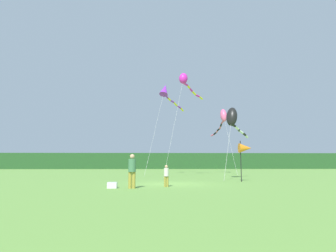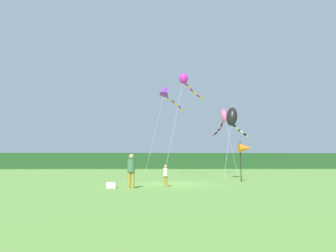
{
  "view_description": "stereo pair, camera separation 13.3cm",
  "coord_description": "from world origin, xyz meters",
  "px_view_note": "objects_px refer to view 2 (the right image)",
  "views": [
    {
      "loc": [
        -0.87,
        -18.65,
        1.36
      ],
      "look_at": [
        0.0,
        6.0,
        4.52
      ],
      "focal_mm": 30.63,
      "sensor_mm": 36.0,
      "label": 1
    },
    {
      "loc": [
        -0.73,
        -18.65,
        1.36
      ],
      "look_at": [
        0.0,
        6.0,
        4.52
      ],
      "focal_mm": 30.63,
      "sensor_mm": 36.0,
      "label": 2
    }
  ],
  "objects_px": {
    "person_child": "(165,175)",
    "cooler_box": "(111,185)",
    "person_adult": "(131,169)",
    "kite_purple": "(166,92)",
    "kite_black": "(233,119)",
    "kite_magenta": "(185,81)",
    "kite_rainbow": "(223,118)",
    "banner_flag_pole": "(245,148)"
  },
  "relations": [
    {
      "from": "cooler_box",
      "to": "kite_purple",
      "type": "relative_size",
      "value": 0.05
    },
    {
      "from": "person_adult",
      "to": "person_child",
      "type": "distance_m",
      "value": 2.12
    },
    {
      "from": "kite_purple",
      "to": "kite_rainbow",
      "type": "relative_size",
      "value": 1.17
    },
    {
      "from": "person_child",
      "to": "cooler_box",
      "type": "distance_m",
      "value": 3.06
    },
    {
      "from": "cooler_box",
      "to": "person_adult",
      "type": "bearing_deg",
      "value": -10.92
    },
    {
      "from": "kite_purple",
      "to": "kite_rainbow",
      "type": "distance_m",
      "value": 8.21
    },
    {
      "from": "kite_purple",
      "to": "person_child",
      "type": "bearing_deg",
      "value": -91.48
    },
    {
      "from": "kite_purple",
      "to": "banner_flag_pole",
      "type": "bearing_deg",
      "value": -66.18
    },
    {
      "from": "cooler_box",
      "to": "kite_rainbow",
      "type": "height_order",
      "value": "kite_rainbow"
    },
    {
      "from": "cooler_box",
      "to": "kite_rainbow",
      "type": "relative_size",
      "value": 0.06
    },
    {
      "from": "kite_purple",
      "to": "kite_magenta",
      "type": "relative_size",
      "value": 0.98
    },
    {
      "from": "kite_purple",
      "to": "kite_rainbow",
      "type": "xyz_separation_m",
      "value": [
        7.27,
        2.78,
        -2.6
      ]
    },
    {
      "from": "person_adult",
      "to": "kite_rainbow",
      "type": "xyz_separation_m",
      "value": [
        9.55,
        19.99,
        5.99
      ]
    },
    {
      "from": "banner_flag_pole",
      "to": "kite_purple",
      "type": "distance_m",
      "value": 15.19
    },
    {
      "from": "cooler_box",
      "to": "kite_purple",
      "type": "height_order",
      "value": "kite_purple"
    },
    {
      "from": "banner_flag_pole",
      "to": "kite_rainbow",
      "type": "xyz_separation_m",
      "value": [
        1.88,
        15.0,
        4.63
      ]
    },
    {
      "from": "person_child",
      "to": "banner_flag_pole",
      "type": "height_order",
      "value": "banner_flag_pole"
    },
    {
      "from": "person_child",
      "to": "kite_black",
      "type": "distance_m",
      "value": 10.06
    },
    {
      "from": "person_child",
      "to": "kite_rainbow",
      "type": "relative_size",
      "value": 0.14
    },
    {
      "from": "kite_black",
      "to": "kite_purple",
      "type": "relative_size",
      "value": 0.57
    },
    {
      "from": "cooler_box",
      "to": "kite_magenta",
      "type": "xyz_separation_m",
      "value": [
        5.27,
        13.75,
        9.83
      ]
    },
    {
      "from": "person_adult",
      "to": "kite_purple",
      "type": "relative_size",
      "value": 0.17
    },
    {
      "from": "person_child",
      "to": "kite_rainbow",
      "type": "xyz_separation_m",
      "value": [
        7.69,
        19.01,
        6.32
      ]
    },
    {
      "from": "banner_flag_pole",
      "to": "kite_magenta",
      "type": "relative_size",
      "value": 0.27
    },
    {
      "from": "kite_black",
      "to": "kite_magenta",
      "type": "xyz_separation_m",
      "value": [
        -3.43,
        5.98,
        4.97
      ]
    },
    {
      "from": "kite_black",
      "to": "kite_magenta",
      "type": "relative_size",
      "value": 0.56
    },
    {
      "from": "banner_flag_pole",
      "to": "kite_rainbow",
      "type": "bearing_deg",
      "value": 82.87
    },
    {
      "from": "person_adult",
      "to": "person_child",
      "type": "bearing_deg",
      "value": 27.84
    },
    {
      "from": "kite_rainbow",
      "to": "kite_magenta",
      "type": "bearing_deg",
      "value": -131.47
    },
    {
      "from": "banner_flag_pole",
      "to": "kite_black",
      "type": "height_order",
      "value": "kite_black"
    },
    {
      "from": "kite_purple",
      "to": "person_adult",
      "type": "bearing_deg",
      "value": -97.53
    },
    {
      "from": "cooler_box",
      "to": "kite_magenta",
      "type": "distance_m",
      "value": 17.7
    },
    {
      "from": "cooler_box",
      "to": "kite_magenta",
      "type": "height_order",
      "value": "kite_magenta"
    },
    {
      "from": "cooler_box",
      "to": "banner_flag_pole",
      "type": "height_order",
      "value": "banner_flag_pole"
    },
    {
      "from": "kite_black",
      "to": "kite_rainbow",
      "type": "distance_m",
      "value": 12.33
    },
    {
      "from": "banner_flag_pole",
      "to": "kite_magenta",
      "type": "height_order",
      "value": "kite_magenta"
    },
    {
      "from": "kite_black",
      "to": "kite_rainbow",
      "type": "xyz_separation_m",
      "value": [
        1.91,
        12.02,
        1.99
      ]
    },
    {
      "from": "person_adult",
      "to": "kite_purple",
      "type": "distance_m",
      "value": 19.37
    },
    {
      "from": "person_adult",
      "to": "banner_flag_pole",
      "type": "relative_size",
      "value": 0.62
    },
    {
      "from": "person_adult",
      "to": "banner_flag_pole",
      "type": "xyz_separation_m",
      "value": [
        7.67,
        4.99,
        1.36
      ]
    },
    {
      "from": "kite_black",
      "to": "kite_purple",
      "type": "bearing_deg",
      "value": 120.14
    },
    {
      "from": "cooler_box",
      "to": "kite_black",
      "type": "relative_size",
      "value": 0.08
    }
  ]
}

